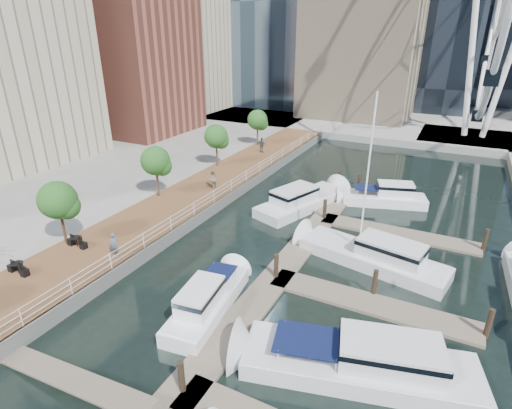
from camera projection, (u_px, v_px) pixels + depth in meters
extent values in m
plane|color=black|center=(159.00, 342.00, 20.54)|extent=(520.00, 520.00, 0.00)
cube|color=brown|center=(187.00, 201.00, 36.35)|extent=(6.00, 60.00, 1.00)
cube|color=#595954|center=(215.00, 207.00, 35.11)|extent=(0.25, 60.00, 1.00)
cube|color=gray|center=(2.00, 162.00, 47.54)|extent=(48.00, 90.00, 1.00)
cube|color=gray|center=(414.00, 91.00, 103.84)|extent=(200.00, 114.00, 1.00)
cube|color=gray|center=(472.00, 140.00, 57.11)|extent=(14.00, 12.00, 1.00)
cube|color=#6D6051|center=(288.00, 263.00, 27.44)|extent=(2.00, 32.00, 0.20)
cube|color=#6D6051|center=(369.00, 304.00, 23.32)|extent=(12.00, 2.00, 0.20)
cube|color=#6D6051|center=(397.00, 233.00, 31.50)|extent=(12.00, 2.00, 0.20)
cube|color=brown|center=(140.00, 60.00, 56.44)|extent=(12.00, 14.00, 20.00)
cube|color=#BCAD8E|center=(174.00, 30.00, 70.43)|extent=(14.00, 16.00, 28.00)
cylinder|color=white|center=(473.00, 38.00, 52.78)|extent=(0.80, 0.80, 26.00)
cylinder|color=#3F2B1C|center=(64.00, 228.00, 27.66)|extent=(0.20, 0.20, 2.40)
sphere|color=#265B1E|center=(58.00, 200.00, 26.83)|extent=(2.60, 2.60, 2.60)
cylinder|color=#3F2B1C|center=(158.00, 183.00, 35.85)|extent=(0.20, 0.20, 2.40)
sphere|color=#265B1E|center=(155.00, 161.00, 35.02)|extent=(2.60, 2.60, 2.60)
cylinder|color=#3F2B1C|center=(217.00, 155.00, 44.04)|extent=(0.20, 0.20, 2.40)
sphere|color=#265B1E|center=(216.00, 136.00, 43.20)|extent=(2.60, 2.60, 2.60)
cylinder|color=#3F2B1C|center=(257.00, 136.00, 52.22)|extent=(0.20, 0.20, 2.40)
sphere|color=#265B1E|center=(257.00, 120.00, 51.39)|extent=(2.60, 2.60, 2.60)
imported|color=#4A5463|center=(114.00, 245.00, 26.15)|extent=(0.75, 0.66, 1.72)
imported|color=gray|center=(212.00, 179.00, 37.71)|extent=(0.76, 0.94, 1.82)
imported|color=#343B41|center=(262.00, 145.00, 48.96)|extent=(1.14, 0.58, 1.86)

